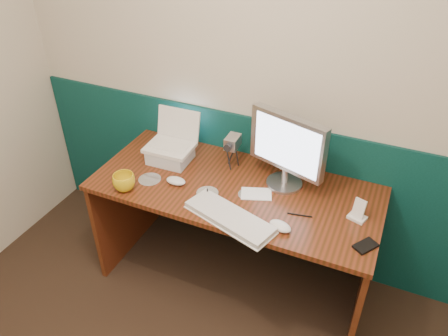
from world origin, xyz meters
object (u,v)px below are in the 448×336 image
at_px(camcorder, 233,151).
at_px(monitor, 287,151).
at_px(desk, 234,236).
at_px(keyboard, 230,218).
at_px(laptop, 168,132).
at_px(mug, 124,182).

bearing_deg(camcorder, monitor, -9.54).
bearing_deg(monitor, desk, -133.97).
distance_m(monitor, camcorder, 0.36).
bearing_deg(keyboard, monitor, 85.85).
relative_size(monitor, keyboard, 0.93).
bearing_deg(camcorder, laptop, -166.43).
relative_size(laptop, camcorder, 1.26).
bearing_deg(mug, desk, 26.23).
distance_m(desk, mug, 0.74).
xyz_separation_m(laptop, mug, (-0.09, -0.35, -0.15)).
distance_m(desk, camcorder, 0.52).
distance_m(desk, laptop, 0.74).
height_order(desk, mug, mug).
relative_size(desk, mug, 12.99).
bearing_deg(monitor, camcorder, -170.74).
bearing_deg(laptop, monitor, 1.97).
xyz_separation_m(keyboard, camcorder, (-0.18, 0.45, 0.09)).
bearing_deg(laptop, desk, -12.32).
distance_m(mug, camcorder, 0.64).
bearing_deg(laptop, camcorder, 12.89).
bearing_deg(mug, keyboard, 0.03).
bearing_deg(desk, laptop, 169.51).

